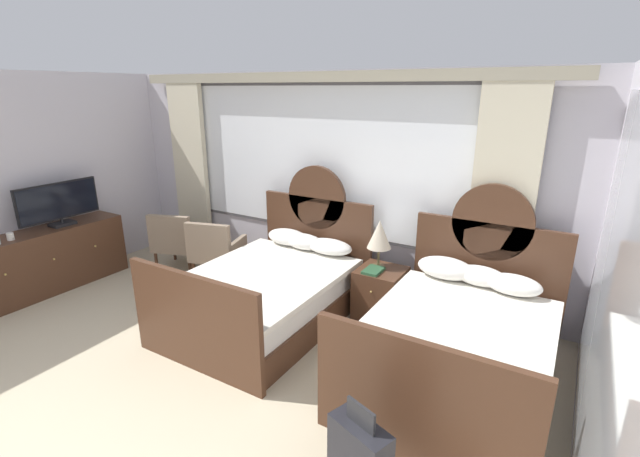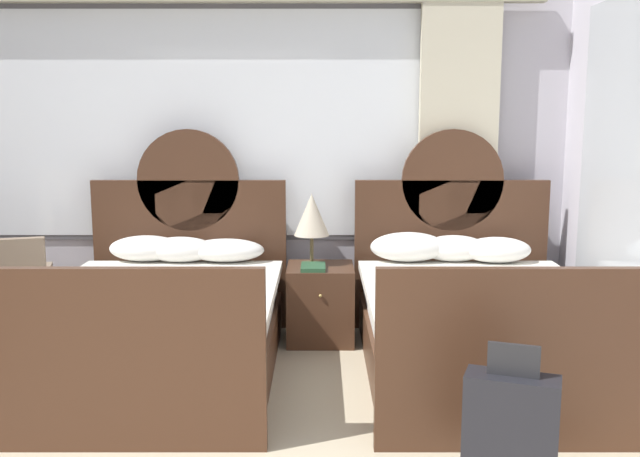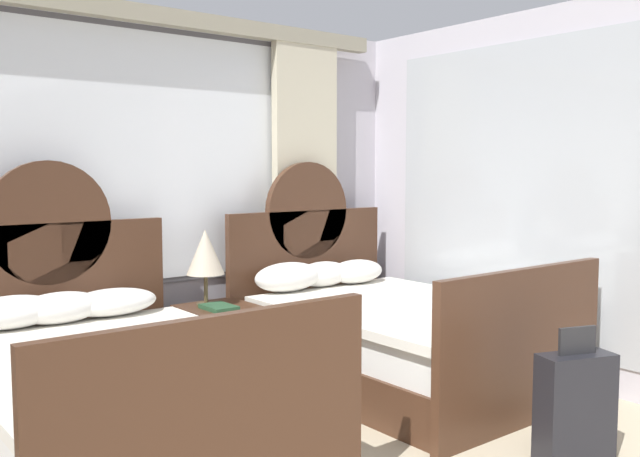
{
  "view_description": "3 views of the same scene",
  "coord_description": "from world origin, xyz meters",
  "views": [
    {
      "loc": [
        2.84,
        -0.6,
        2.49
      ],
      "look_at": [
        0.72,
        2.94,
        1.18
      ],
      "focal_mm": 24.78,
      "sensor_mm": 36.0,
      "label": 1
    },
    {
      "loc": [
        1.11,
        -1.55,
        1.7
      ],
      "look_at": [
        1.12,
        2.58,
        1.03
      ],
      "focal_mm": 39.37,
      "sensor_mm": 36.0,
      "label": 2
    },
    {
      "loc": [
        -1.28,
        -0.56,
        1.55
      ],
      "look_at": [
        1.43,
        2.87,
        1.16
      ],
      "focal_mm": 38.58,
      "sensor_mm": 36.0,
      "label": 3
    }
  ],
  "objects": [
    {
      "name": "bed_near_window",
      "position": [
        0.07,
        2.96,
        0.35
      ],
      "size": [
        1.53,
        2.18,
        1.6
      ],
      "color": "#472B1C",
      "rests_on": "ground_plane"
    },
    {
      "name": "nightstand_between_beds",
      "position": [
        1.11,
        3.62,
        0.29
      ],
      "size": [
        0.5,
        0.52,
        0.58
      ],
      "color": "#472B1C",
      "rests_on": "ground_plane"
    },
    {
      "name": "bed_near_mirror",
      "position": [
        2.15,
        2.95,
        0.35
      ],
      "size": [
        1.53,
        2.18,
        1.6
      ],
      "color": "#472B1C",
      "rests_on": "ground_plane"
    },
    {
      "name": "book_on_nightstand",
      "position": [
        1.06,
        3.52,
        0.59
      ],
      "size": [
        0.18,
        0.26,
        0.03
      ],
      "color": "#285133",
      "rests_on": "nightstand_between_beds"
    },
    {
      "name": "wall_right_mirror",
      "position": [
        3.12,
        1.8,
        1.35
      ],
      "size": [
        0.08,
        4.75,
        2.7
      ],
      "color": "silver",
      "rests_on": "ground_plane"
    },
    {
      "name": "suitcase_on_floor",
      "position": [
        1.95,
        1.36,
        0.29
      ],
      "size": [
        0.44,
        0.3,
        0.72
      ],
      "color": "black",
      "rests_on": "ground_plane"
    },
    {
      "name": "table_lamp_on_nightstand",
      "position": [
        1.04,
        3.68,
        0.96
      ],
      "size": [
        0.27,
        0.27,
        0.54
      ],
      "color": "brown",
      "rests_on": "nightstand_between_beds"
    },
    {
      "name": "wall_back_window",
      "position": [
        0.0,
        4.15,
        1.43
      ],
      "size": [
        6.18,
        0.22,
        2.7
      ],
      "color": "silver",
      "rests_on": "ground_plane"
    }
  ]
}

